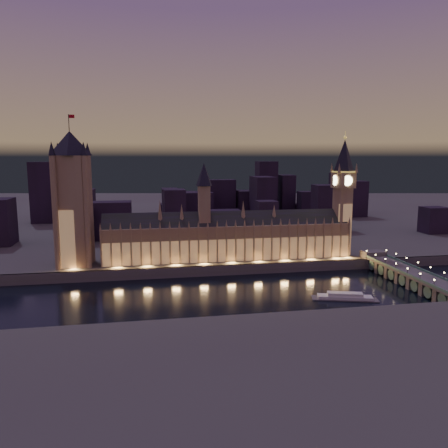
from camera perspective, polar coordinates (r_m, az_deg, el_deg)
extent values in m
plane|color=black|center=(301.01, 0.89, -8.78)|extent=(2000.00, 2000.00, 0.00)
cube|color=#413939|center=(808.30, -6.10, 2.56)|extent=(2000.00, 960.00, 8.00)
cube|color=#4E4F44|center=(338.65, -0.42, -6.07)|extent=(2000.00, 2.50, 8.00)
cube|color=#946B4E|center=(356.49, 0.62, -2.35)|extent=(200.04, 20.40, 28.00)
cube|color=tan|center=(347.65, 0.93, -3.48)|extent=(200.00, 0.50, 18.00)
cube|color=black|center=(353.61, 0.62, 0.35)|extent=(200.03, 16.67, 16.26)
cube|color=#946B4E|center=(348.82, -2.61, 2.38)|extent=(9.00, 9.00, 32.00)
cone|color=black|center=(346.93, -2.64, 6.49)|extent=(13.00, 13.00, 18.00)
cube|color=#946B4E|center=(342.04, -15.77, -3.16)|extent=(1.20, 1.20, 28.00)
cone|color=#946B4E|center=(339.62, -15.88, -0.33)|extent=(2.00, 2.00, 6.00)
cube|color=#946B4E|center=(341.35, -14.53, -3.14)|extent=(1.20, 1.20, 28.00)
cone|color=#946B4E|center=(338.93, -14.63, -0.30)|extent=(2.00, 2.00, 6.00)
cube|color=#946B4E|center=(340.83, -13.29, -3.11)|extent=(1.20, 1.20, 28.00)
cone|color=#946B4E|center=(338.40, -13.38, -0.27)|extent=(2.00, 2.00, 6.00)
cube|color=#946B4E|center=(340.46, -12.04, -3.08)|extent=(1.20, 1.20, 28.00)
cone|color=#946B4E|center=(338.03, -12.13, -0.24)|extent=(2.00, 2.00, 6.00)
cube|color=#946B4E|center=(340.25, -10.79, -3.05)|extent=(1.20, 1.20, 28.00)
cone|color=#946B4E|center=(337.82, -10.87, -0.20)|extent=(2.00, 2.00, 6.00)
cube|color=#946B4E|center=(340.21, -9.54, -3.01)|extent=(1.20, 1.20, 28.00)
cone|color=#946B4E|center=(337.77, -9.62, -0.17)|extent=(2.00, 2.00, 6.00)
cube|color=#946B4E|center=(340.32, -8.30, -2.98)|extent=(1.20, 1.20, 28.00)
cone|color=#946B4E|center=(337.89, -8.36, -0.14)|extent=(2.00, 2.00, 6.00)
cube|color=#946B4E|center=(340.60, -7.05, -2.94)|extent=(1.20, 1.20, 28.00)
cone|color=#946B4E|center=(338.17, -7.11, -0.10)|extent=(2.00, 2.00, 6.00)
cube|color=#946B4E|center=(341.04, -5.80, -2.91)|extent=(1.20, 1.20, 28.00)
cone|color=#946B4E|center=(338.61, -5.86, -0.07)|extent=(2.00, 2.00, 6.00)
cube|color=#946B4E|center=(341.64, -4.56, -2.87)|extent=(1.20, 1.20, 28.00)
cone|color=#946B4E|center=(339.21, -4.61, -0.04)|extent=(2.00, 2.00, 6.00)
cube|color=#946B4E|center=(342.39, -3.33, -2.83)|extent=(1.20, 1.20, 28.00)
cone|color=#946B4E|center=(339.98, -3.37, 0.00)|extent=(2.00, 2.00, 6.00)
cube|color=#946B4E|center=(343.31, -2.10, -2.79)|extent=(1.20, 1.20, 28.00)
cone|color=#946B4E|center=(340.90, -2.13, 0.03)|extent=(2.00, 2.00, 6.00)
cube|color=#946B4E|center=(344.38, -0.88, -2.75)|extent=(1.20, 1.20, 28.00)
cone|color=#946B4E|center=(341.98, -0.90, 0.06)|extent=(2.00, 2.00, 6.00)
cube|color=#946B4E|center=(345.61, 0.34, -2.71)|extent=(1.20, 1.20, 28.00)
cone|color=#946B4E|center=(343.22, 0.32, 0.10)|extent=(2.00, 2.00, 6.00)
cube|color=#946B4E|center=(346.99, 1.54, -2.66)|extent=(1.20, 1.20, 28.00)
cone|color=#946B4E|center=(344.61, 1.53, 0.13)|extent=(2.00, 2.00, 6.00)
cube|color=#946B4E|center=(348.53, 2.73, -2.62)|extent=(1.20, 1.20, 28.00)
cone|color=#946B4E|center=(346.15, 2.73, 0.16)|extent=(2.00, 2.00, 6.00)
cube|color=#946B4E|center=(350.21, 3.92, -2.57)|extent=(1.20, 1.20, 28.00)
cone|color=#946B4E|center=(347.85, 3.92, 0.19)|extent=(2.00, 2.00, 6.00)
cube|color=#946B4E|center=(352.04, 5.09, -2.53)|extent=(1.20, 1.20, 28.00)
cone|color=#946B4E|center=(349.69, 5.10, 0.22)|extent=(2.00, 2.00, 6.00)
cube|color=#946B4E|center=(354.02, 6.25, -2.48)|extent=(1.20, 1.20, 28.00)
cone|color=#946B4E|center=(351.68, 6.27, 0.25)|extent=(2.00, 2.00, 6.00)
cube|color=#946B4E|center=(356.14, 7.39, -2.44)|extent=(1.20, 1.20, 28.00)
cone|color=#946B4E|center=(353.82, 7.42, 0.28)|extent=(2.00, 2.00, 6.00)
cube|color=#946B4E|center=(358.40, 8.53, -2.39)|extent=(1.20, 1.20, 28.00)
cone|color=#946B4E|center=(356.09, 8.56, 0.31)|extent=(2.00, 2.00, 6.00)
cube|color=#946B4E|center=(360.80, 9.64, -2.34)|extent=(1.20, 1.20, 28.00)
cone|color=#946B4E|center=(358.51, 9.68, 0.34)|extent=(2.00, 2.00, 6.00)
cube|color=#946B4E|center=(363.33, 10.74, -2.29)|extent=(1.20, 1.20, 28.00)
cone|color=#946B4E|center=(361.06, 10.79, 0.37)|extent=(2.00, 2.00, 6.00)
cube|color=#946B4E|center=(366.00, 11.83, -2.25)|extent=(1.20, 1.20, 28.00)
cone|color=#946B4E|center=(363.74, 11.88, 0.40)|extent=(2.00, 2.00, 6.00)
cube|color=#946B4E|center=(368.80, 12.90, -2.20)|extent=(1.20, 1.20, 28.00)
cone|color=#946B4E|center=(366.55, 12.95, 0.43)|extent=(2.00, 2.00, 6.00)
cube|color=#946B4E|center=(371.72, 13.95, -2.15)|extent=(1.20, 1.20, 28.00)
cone|color=#946B4E|center=(369.49, 14.01, 0.45)|extent=(2.00, 2.00, 6.00)
cube|color=#946B4E|center=(374.76, 14.99, -2.10)|extent=(1.20, 1.20, 28.00)
cone|color=#946B4E|center=(372.56, 15.05, 0.48)|extent=(2.00, 2.00, 6.00)
cube|color=#946B4E|center=(377.93, 16.01, -2.06)|extent=(1.20, 1.20, 28.00)
cone|color=#946B4E|center=(375.74, 16.08, 0.51)|extent=(2.00, 2.00, 6.00)
cone|color=#946B4E|center=(346.44, -8.36, 1.75)|extent=(4.40, 4.40, 18.00)
cone|color=#946B4E|center=(347.57, -5.55, 1.50)|extent=(4.40, 4.40, 14.00)
cone|color=#946B4E|center=(354.80, 2.53, 1.84)|extent=(4.40, 4.40, 16.00)
cone|color=#946B4E|center=(361.54, 6.55, 1.60)|extent=(4.40, 4.40, 12.00)
cube|color=#946B4E|center=(350.63, -19.06, 1.59)|extent=(25.26, 25.26, 83.73)
cube|color=tan|center=(342.61, -19.18, -1.94)|extent=(22.00, 0.50, 44.00)
cone|color=black|center=(348.37, -19.48, 9.92)|extent=(31.68, 31.68, 18.00)
cylinder|color=black|center=(349.12, -19.61, 12.38)|extent=(0.50, 0.50, 12.00)
cube|color=red|center=(349.13, -19.29, 13.13)|extent=(4.00, 0.15, 2.50)
cylinder|color=#946B4E|center=(341.82, -21.17, 1.30)|extent=(4.40, 4.40, 83.73)
cone|color=black|center=(339.41, -21.61, 9.17)|extent=(5.20, 5.20, 10.00)
cylinder|color=#946B4E|center=(363.27, -20.51, 1.75)|extent=(4.40, 4.40, 83.73)
cone|color=black|center=(361.01, -20.91, 9.15)|extent=(5.20, 5.20, 10.00)
cylinder|color=#946B4E|center=(338.23, -17.51, 1.42)|extent=(4.40, 4.40, 83.73)
cone|color=black|center=(335.79, -17.88, 9.37)|extent=(5.20, 5.20, 10.00)
cylinder|color=#946B4E|center=(359.89, -17.06, 1.86)|extent=(4.40, 4.40, 83.73)
cone|color=black|center=(357.61, -17.40, 9.33)|extent=(5.20, 5.20, 10.00)
cube|color=#946B4E|center=(384.10, 15.12, 0.34)|extent=(13.80, 13.80, 56.89)
cube|color=tan|center=(379.54, 15.48, -0.76)|extent=(12.00, 0.50, 44.00)
cube|color=#946B4E|center=(380.73, 15.33, 5.54)|extent=(15.00, 15.00, 12.96)
cube|color=#F2C64C|center=(380.44, 15.38, 6.60)|extent=(15.75, 15.75, 1.20)
cone|color=black|center=(380.24, 15.46, 8.65)|extent=(18.00, 18.00, 26.00)
sphere|color=#F2C64C|center=(380.56, 15.55, 10.83)|extent=(2.80, 2.80, 2.80)
cylinder|color=#F2C64C|center=(380.67, 15.57, 11.21)|extent=(0.40, 0.40, 5.00)
cylinder|color=#FFF2BF|center=(373.75, 15.84, 5.47)|extent=(8.40, 0.50, 8.40)
cylinder|color=#FFF2BF|center=(387.75, 14.84, 5.61)|extent=(8.40, 0.50, 8.40)
cylinder|color=#FFF2BF|center=(377.49, 14.27, 5.56)|extent=(0.50, 8.40, 8.40)
cylinder|color=#FFF2BF|center=(384.10, 16.38, 5.52)|extent=(0.50, 8.40, 8.40)
cone|color=#946B4E|center=(370.38, 14.84, 7.10)|extent=(2.60, 2.60, 8.00)
cone|color=#946B4E|center=(384.05, 13.90, 7.19)|extent=(2.60, 2.60, 8.00)
cone|color=#946B4E|center=(376.90, 16.93, 7.04)|extent=(2.60, 2.60, 8.00)
cone|color=#946B4E|center=(390.34, 15.93, 7.13)|extent=(2.60, 2.60, 8.00)
cube|color=#4E4F44|center=(337.87, 23.40, -5.88)|extent=(18.25, 100.00, 1.60)
cube|color=#2F5D4E|center=(332.87, 22.15, -5.77)|extent=(0.80, 100.00, 1.60)
cube|color=#2F5D4E|center=(342.35, 24.64, -5.54)|extent=(0.80, 100.00, 1.60)
cube|color=#4E4F44|center=(383.66, 18.89, -4.05)|extent=(18.25, 12.00, 9.50)
cube|color=#4E4F44|center=(311.26, 26.97, -8.33)|extent=(16.42, 4.00, 9.50)
cylinder|color=black|center=(303.94, 25.76, -7.01)|extent=(0.30, 0.30, 4.40)
sphere|color=#FFD88C|center=(303.36, 25.79, -6.59)|extent=(1.00, 1.00, 1.00)
cube|color=#4E4F44|center=(322.23, 25.44, -7.66)|extent=(16.42, 4.00, 9.50)
cylinder|color=black|center=(315.17, 24.24, -6.36)|extent=(0.30, 0.30, 4.40)
sphere|color=#FFD88C|center=(314.61, 24.27, -5.96)|extent=(1.00, 1.00, 1.00)
cylinder|color=black|center=(325.17, 26.80, -6.08)|extent=(0.30, 0.30, 4.40)
sphere|color=#FFD88C|center=(324.62, 26.83, -5.69)|extent=(1.00, 1.00, 1.00)
cube|color=#4E4F44|center=(333.45, 24.02, -7.03)|extent=(16.42, 4.00, 9.50)
cylinder|color=black|center=(326.63, 22.84, -5.76)|extent=(0.30, 0.30, 4.40)
sphere|color=#FFD88C|center=(326.09, 22.86, -5.37)|extent=(1.00, 1.00, 1.00)
cylinder|color=black|center=(336.29, 25.35, -5.52)|extent=(0.30, 0.30, 4.40)
sphere|color=#FFD88C|center=(335.76, 25.37, -5.13)|extent=(1.00, 1.00, 1.00)
cube|color=#4E4F44|center=(344.89, 22.69, -6.44)|extent=(16.42, 4.00, 9.50)
cylinder|color=black|center=(338.31, 21.53, -5.20)|extent=(0.30, 0.30, 4.40)
sphere|color=#FFD88C|center=(337.78, 21.55, -4.82)|extent=(1.00, 1.00, 1.00)
cylinder|color=black|center=(347.64, 23.99, -4.98)|extent=(0.30, 0.30, 4.40)
sphere|color=#FFD88C|center=(347.13, 24.01, -4.61)|extent=(1.00, 1.00, 1.00)
cube|color=#4E4F44|center=(356.55, 21.46, -5.88)|extent=(16.42, 4.00, 9.50)
cylinder|color=black|center=(350.18, 20.31, -4.67)|extent=(0.30, 0.30, 4.40)
sphere|color=#FFD88C|center=(349.67, 20.33, -4.30)|extent=(1.00, 1.00, 1.00)
cylinder|color=black|center=(359.21, 22.72, -4.48)|extent=(0.30, 0.30, 4.40)
sphere|color=#FFD88C|center=(358.71, 22.74, -4.12)|extent=(1.00, 1.00, 1.00)
cube|color=#4E4F44|center=(368.38, 20.30, -5.35)|extent=(16.42, 4.00, 9.50)
cylinder|color=black|center=(362.22, 19.18, -4.17)|extent=(0.30, 0.30, 4.40)
sphere|color=#FFD88C|center=(361.74, 19.19, -3.82)|extent=(1.00, 1.00, 1.00)
cylinder|color=black|center=(370.96, 21.54, -4.00)|extent=(0.30, 0.30, 4.40)
sphere|color=#FFD88C|center=(370.48, 21.56, -3.65)|extent=(1.00, 1.00, 1.00)
cube|color=#4E4F44|center=(380.39, 19.22, -4.86)|extent=(16.42, 4.00, 9.50)
cylinder|color=black|center=(374.43, 18.12, -3.71)|extent=(0.30, 0.30, 4.40)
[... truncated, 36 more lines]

